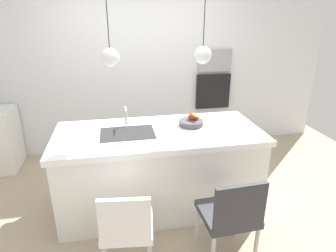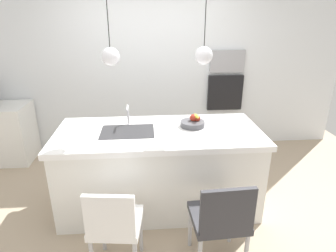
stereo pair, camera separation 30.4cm
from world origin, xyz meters
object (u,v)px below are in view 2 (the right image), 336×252
object	(u,v)px
fruit_bowl	(193,122)
chair_middle	(221,218)
oven	(225,93)
microwave	(227,61)
chair_near	(115,224)

from	to	relation	value
fruit_bowl	chair_middle	size ratio (longest dim) A/B	0.31
fruit_bowl	oven	distance (m)	1.66
microwave	chair_middle	size ratio (longest dim) A/B	0.62
chair_middle	fruit_bowl	bearing A→B (deg)	94.14
chair_near	chair_middle	bearing A→B (deg)	-0.42
fruit_bowl	chair_near	size ratio (longest dim) A/B	0.32
fruit_bowl	chair_middle	bearing A→B (deg)	-85.86
microwave	chair_near	xyz separation A→B (m)	(-1.56, -2.51, -0.90)
fruit_bowl	oven	size ratio (longest dim) A/B	0.48
oven	chair_middle	xyz separation A→B (m)	(-0.69, -2.52, -0.40)
oven	chair_middle	size ratio (longest dim) A/B	0.64
fruit_bowl	chair_middle	world-z (taller)	fruit_bowl
microwave	chair_middle	distance (m)	2.76
fruit_bowl	oven	xyz separation A→B (m)	(0.76, 1.48, -0.07)
fruit_bowl	chair_near	world-z (taller)	fruit_bowl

